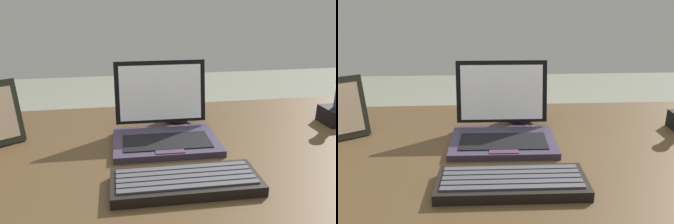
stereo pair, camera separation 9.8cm
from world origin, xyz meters
TOP-DOWN VIEW (x-y plane):
  - desk at (0.00, 0.00)m, footprint 1.37×0.79m
  - laptop_front at (-0.07, 0.05)m, footprint 0.30×0.25m
  - external_keyboard at (-0.06, -0.21)m, footprint 0.34×0.14m
  - photo_frame at (-0.55, 0.10)m, footprint 0.16×0.12m
  - coffee_mug at (0.00, 0.21)m, footprint 0.12×0.08m

SIDE VIEW (x-z plane):
  - desk at x=0.00m, z-range 0.26..0.97m
  - external_keyboard at x=-0.06m, z-range 0.71..0.74m
  - laptop_front at x=-0.07m, z-range 0.65..0.86m
  - coffee_mug at x=0.00m, z-range 0.71..0.80m
  - photo_frame at x=-0.55m, z-range 0.71..0.89m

